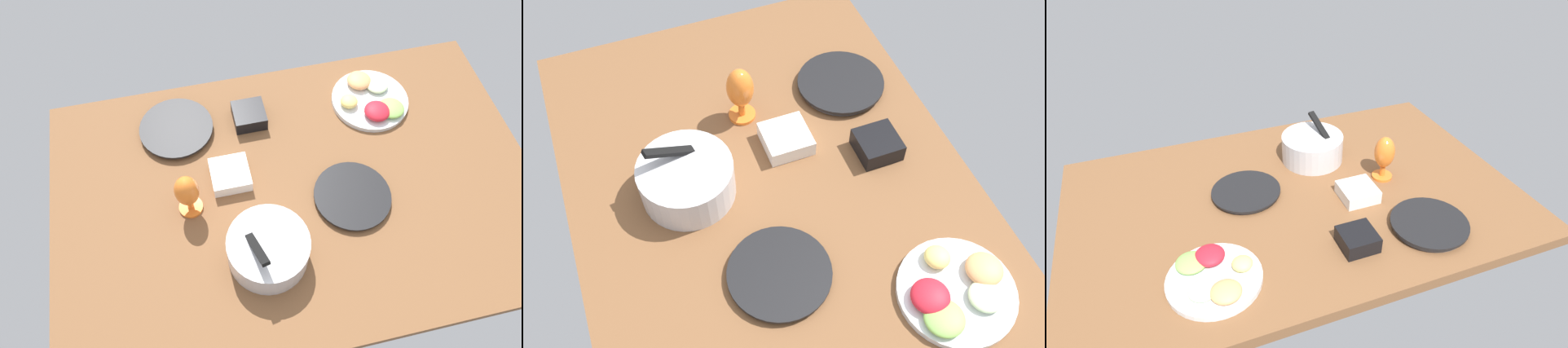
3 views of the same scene
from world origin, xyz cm
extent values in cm
cube|color=brown|center=(0.00, 0.00, -2.00)|extent=(160.00, 104.00, 4.00)
cylinder|color=#4C4C51|center=(-16.38, 7.13, 0.64)|extent=(23.09, 23.09, 1.28)
cylinder|color=black|center=(-16.38, 7.13, 1.66)|extent=(25.09, 25.09, 0.77)
cylinder|color=#4C4C51|center=(35.75, -31.98, 0.80)|extent=(23.76, 23.76, 1.60)
cylinder|color=black|center=(35.75, -31.98, 2.07)|extent=(25.83, 25.83, 0.96)
cylinder|color=silver|center=(14.87, 20.64, 5.36)|extent=(24.53, 24.53, 10.73)
cylinder|color=white|center=(14.87, 20.64, 8.58)|extent=(22.07, 22.07, 1.93)
cube|color=black|center=(19.16, 20.64, 12.12)|extent=(5.89, 18.01, 10.27)
cylinder|color=silver|center=(-35.30, -29.67, 0.90)|extent=(27.94, 27.94, 1.80)
ellipsoid|color=#F9E072|center=(-26.72, -28.94, 3.49)|extent=(6.26, 6.26, 3.38)
ellipsoid|color=red|center=(-35.03, -22.38, 3.63)|extent=(9.11, 9.11, 3.66)
ellipsoid|color=#8CC659|center=(-40.61, -22.93, 3.14)|extent=(9.36, 9.36, 2.68)
ellipsoid|color=beige|center=(-39.40, -34.43, 3.05)|extent=(8.12, 8.12, 2.50)
ellipsoid|color=#F2A566|center=(-33.41, -37.61, 3.55)|extent=(8.88, 8.88, 3.50)
cylinder|color=orange|center=(35.29, -0.79, 0.50)|extent=(7.75, 7.75, 1.00)
cylinder|color=orange|center=(35.29, -0.79, 3.02)|extent=(2.00, 2.00, 4.05)
ellipsoid|color=orange|center=(35.29, -0.79, 11.29)|extent=(7.63, 7.63, 12.48)
cube|color=white|center=(20.82, -8.81, 2.36)|extent=(12.63, 12.63, 4.73)
cube|color=#F9E072|center=(20.82, -8.81, 3.88)|extent=(10.36, 10.36, 1.51)
cube|color=black|center=(9.72, -31.18, 2.74)|extent=(11.26, 11.26, 5.47)
cube|color=tan|center=(9.72, -31.18, 4.49)|extent=(9.24, 9.24, 1.75)
camera|label=1|loc=(28.65, 71.91, 138.25)|focal=32.95mm
camera|label=2|loc=(-76.19, 28.81, 127.84)|focal=40.72mm
camera|label=3|loc=(-41.55, -120.61, 99.48)|focal=30.56mm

